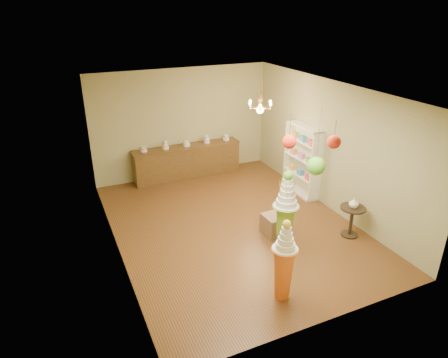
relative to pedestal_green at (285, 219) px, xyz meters
name	(u,v)px	position (x,y,z in m)	size (l,w,h in m)	color
floor	(232,225)	(-0.51, 1.30, -0.72)	(6.50, 6.50, 0.00)	brown
ceiling	(234,91)	(-0.51, 1.30, 2.28)	(6.50, 6.50, 0.00)	white
wall_back	(182,123)	(-0.51, 4.55, 0.78)	(5.00, 0.04, 3.00)	tan
wall_front	(332,241)	(-0.51, -1.95, 0.78)	(5.00, 0.04, 3.00)	tan
wall_left	(111,183)	(-3.01, 1.30, 0.78)	(0.04, 6.50, 3.00)	tan
wall_right	(330,146)	(1.99, 1.30, 0.78)	(0.04, 6.50, 3.00)	tan
pedestal_green	(285,219)	(0.00, 0.00, 0.00)	(0.60, 0.60, 1.73)	#7BB227
pedestal_orange	(284,267)	(-0.76, -1.18, -0.12)	(0.54, 0.54, 1.48)	orange
burlap_riser	(275,224)	(0.17, 0.61, -0.50)	(0.48, 0.48, 0.44)	#8B674C
sideboard	(187,161)	(-0.51, 4.27, -0.24)	(3.04, 0.54, 1.16)	#543A1A
shelving_unit	(302,160)	(1.82, 2.10, 0.18)	(0.33, 1.20, 1.80)	white
round_table	(352,217)	(1.59, -0.11, -0.29)	(0.68, 0.68, 0.68)	black
vase	(354,203)	(1.59, -0.11, 0.06)	(0.20, 0.20, 0.21)	white
pom_red_left	(289,142)	(-0.45, -0.63, 1.83)	(0.23, 0.23, 0.56)	#383128
pom_green_mid	(316,166)	(0.25, -0.45, 1.23)	(0.33, 0.33, 1.21)	#383128
pom_red_right	(334,142)	(-0.06, -1.21, 1.95)	(0.21, 0.21, 0.43)	#383128
chandelier	(260,108)	(0.70, 2.38, 1.58)	(0.64, 0.64, 0.85)	#D98E4C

